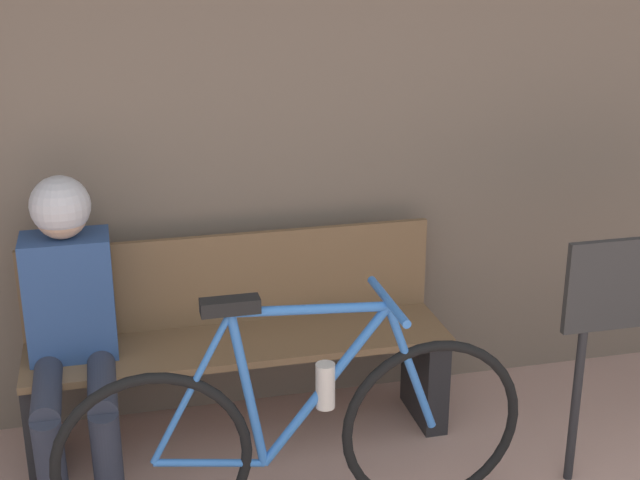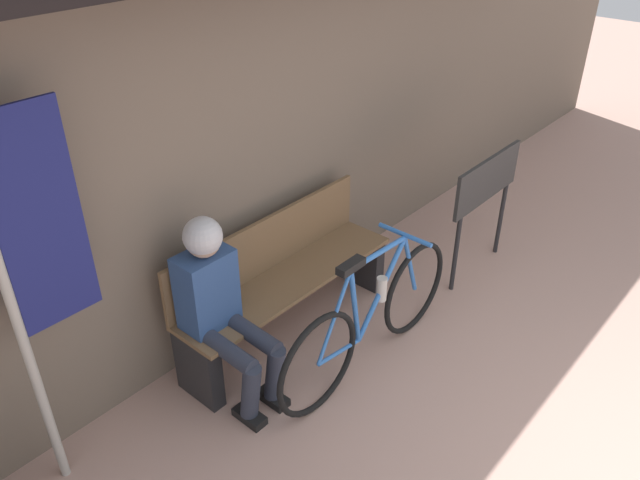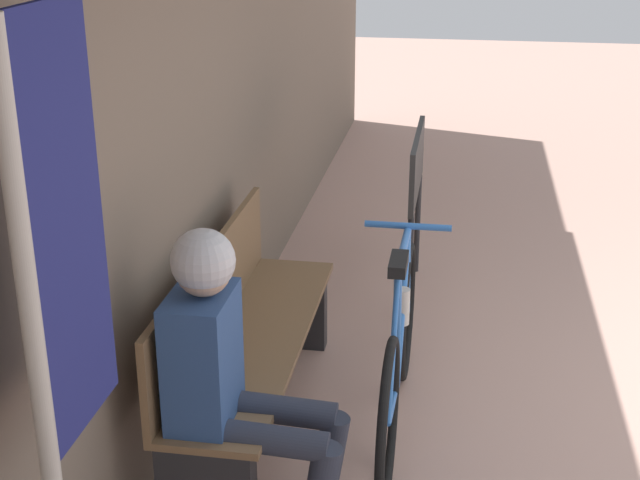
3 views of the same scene
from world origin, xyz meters
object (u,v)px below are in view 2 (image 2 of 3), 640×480
at_px(park_bench_near, 284,282).
at_px(person_seated, 219,299).
at_px(banner_pole, 32,262).
at_px(signboard, 487,188).
at_px(bicycle, 371,319).

height_order(park_bench_near, person_seated, person_seated).
bearing_deg(banner_pole, person_seated, -11.07).
bearing_deg(signboard, bicycle, -178.85).
height_order(banner_pole, signboard, banner_pole).
relative_size(park_bench_near, signboard, 1.73).
height_order(park_bench_near, banner_pole, banner_pole).
bearing_deg(person_seated, bicycle, -35.72).
distance_m(park_bench_near, person_seated, 0.73).
distance_m(bicycle, banner_pole, 2.06).
bearing_deg(signboard, banner_pole, 167.47).
bearing_deg(person_seated, park_bench_near, 10.36).
xyz_separation_m(park_bench_near, banner_pole, (-1.57, 0.05, 0.92)).
relative_size(park_bench_near, bicycle, 1.02).
distance_m(banner_pole, signboard, 3.29).
xyz_separation_m(bicycle, signboard, (1.49, 0.03, 0.37)).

